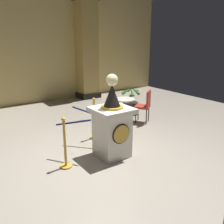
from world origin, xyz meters
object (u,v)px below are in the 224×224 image
object	(u,v)px
pedestal_clock	(112,126)
potted_palm_right	(130,105)
stanchion_near	(94,124)
cafe_table	(124,108)
cafe_chair_red	(145,104)
stanchion_far	(65,150)

from	to	relation	value
pedestal_clock	potted_palm_right	bearing A→B (deg)	43.68
stanchion_near	cafe_table	xyz separation A→B (m)	(1.23, 0.38, 0.12)
potted_palm_right	stanchion_near	bearing A→B (deg)	-152.23
pedestal_clock	cafe_table	xyz separation A→B (m)	(1.43, 1.42, -0.19)
stanchion_near	potted_palm_right	bearing A→B (deg)	27.77
stanchion_near	potted_palm_right	world-z (taller)	stanchion_near
potted_palm_right	cafe_table	distance (m)	1.04
stanchion_near	potted_palm_right	distance (m)	2.27
stanchion_near	cafe_chair_red	bearing A→B (deg)	5.32
potted_palm_right	cafe_table	world-z (taller)	potted_palm_right
stanchion_near	potted_palm_right	size ratio (longest dim) A/B	1.11
stanchion_far	cafe_chair_red	xyz separation A→B (m)	(3.04, 1.10, 0.22)
stanchion_far	cafe_chair_red	bearing A→B (deg)	19.94
potted_palm_right	stanchion_far	bearing A→B (deg)	-148.29
cafe_table	stanchion_near	bearing A→B (deg)	-162.80
cafe_table	potted_palm_right	bearing A→B (deg)	41.10
stanchion_far	potted_palm_right	size ratio (longest dim) A/B	1.08
cafe_table	cafe_chair_red	size ratio (longest dim) A/B	0.79
cafe_chair_red	cafe_table	bearing A→B (deg)	160.39
potted_palm_right	cafe_chair_red	world-z (taller)	cafe_chair_red
pedestal_clock	stanchion_far	bearing A→B (deg)	173.82
cafe_chair_red	pedestal_clock	bearing A→B (deg)	-149.00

